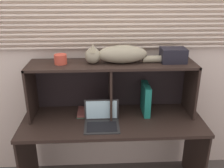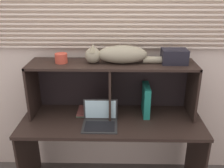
% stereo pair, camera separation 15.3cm
% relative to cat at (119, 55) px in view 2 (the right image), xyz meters
% --- Properties ---
extents(back_panel_with_blinds, '(4.40, 0.08, 2.50)m').
position_rel_cat_xyz_m(back_panel_with_blinds, '(-0.06, 0.22, -0.07)').
color(back_panel_with_blinds, beige).
rests_on(back_panel_with_blinds, ground).
extents(desk, '(1.63, 0.61, 0.76)m').
position_rel_cat_xyz_m(desk, '(-0.06, -0.12, -0.71)').
color(desk, black).
rests_on(desk, ground).
extents(hutch_shelf_unit, '(1.48, 0.35, 0.50)m').
position_rel_cat_xyz_m(hutch_shelf_unit, '(-0.06, 0.04, -0.23)').
color(hutch_shelf_unit, black).
rests_on(hutch_shelf_unit, desk).
extents(cat, '(0.74, 0.18, 0.17)m').
position_rel_cat_xyz_m(cat, '(0.00, 0.00, 0.00)').
color(cat, gray).
rests_on(cat, hutch_shelf_unit).
extents(laptop, '(0.30, 0.24, 0.21)m').
position_rel_cat_xyz_m(laptop, '(-0.16, -0.21, -0.53)').
color(laptop, '#282828').
rests_on(laptop, desk).
extents(binder_upright, '(0.06, 0.25, 0.28)m').
position_rel_cat_xyz_m(binder_upright, '(0.26, 0.00, -0.43)').
color(binder_upright, '#197363').
rests_on(binder_upright, desk).
extents(book_stack, '(0.17, 0.21, 0.03)m').
position_rel_cat_xyz_m(book_stack, '(-0.30, 0.00, -0.56)').
color(book_stack, '#476850').
rests_on(book_stack, desk).
extents(small_basket, '(0.11, 0.11, 0.08)m').
position_rel_cat_xyz_m(small_basket, '(-0.50, 0.00, -0.03)').
color(small_basket, '#BE4431').
rests_on(small_basket, hutch_shelf_unit).
extents(storage_box, '(0.22, 0.16, 0.13)m').
position_rel_cat_xyz_m(storage_box, '(0.48, 0.00, -0.01)').
color(storage_box, black).
rests_on(storage_box, hutch_shelf_unit).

